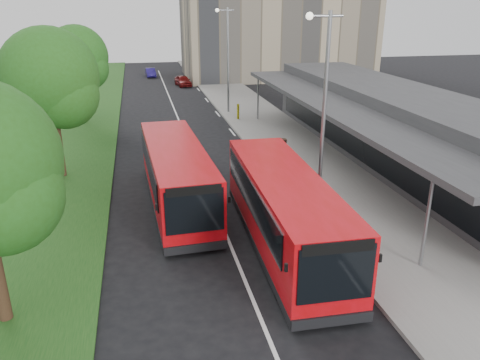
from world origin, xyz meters
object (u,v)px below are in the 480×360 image
object	(u,v)px
tree_mid	(50,83)
bollard	(238,112)
lamp_post_near	(323,103)
tree_far	(77,61)
lamp_post_far	(227,54)
bus_main	(284,211)
bus_second	(177,176)
car_far	(151,73)
litter_bin	(282,147)
car_near	(183,81)

from	to	relation	value
tree_mid	bollard	size ratio (longest dim) A/B	6.51
tree_mid	lamp_post_near	bearing A→B (deg)	-32.36
lamp_post_near	tree_mid	bearing A→B (deg)	147.64
tree_far	bollard	xyz separation A→B (m)	(11.43, -1.80, -3.85)
lamp_post_near	lamp_post_far	distance (m)	20.00
lamp_post_far	bus_main	xyz separation A→B (m)	(-2.24, -22.53, -3.29)
tree_far	bus_second	distance (m)	18.06
tree_far	car_far	bearing A→B (deg)	76.08
lamp_post_far	bus_main	bearing A→B (deg)	-95.68
bus_main	litter_bin	bearing A→B (deg)	74.77
tree_far	lamp_post_far	world-z (taller)	lamp_post_far
tree_far	lamp_post_near	size ratio (longest dim) A/B	0.89
tree_mid	lamp_post_far	distance (m)	17.07
lamp_post_near	car_near	size ratio (longest dim) A/B	2.37
tree_far	lamp_post_near	distance (m)	22.06
tree_mid	car_far	distance (m)	36.09
lamp_post_far	bollard	world-z (taller)	lamp_post_far
tree_far	litter_bin	bearing A→B (deg)	-43.40
lamp_post_near	bollard	world-z (taller)	lamp_post_near
bus_second	bollard	bearing A→B (deg)	65.94
bus_main	car_far	world-z (taller)	bus_main
bus_main	car_near	xyz separation A→B (m)	(0.11, 37.15, -0.85)
tree_mid	litter_bin	bearing A→B (deg)	3.19
tree_mid	bus_second	bearing A→B (deg)	-41.98
lamp_post_far	car_far	distance (m)	23.42
tree_far	car_far	distance (m)	24.41
tree_far	lamp_post_near	world-z (taller)	lamp_post_near
lamp_post_far	car_near	bearing A→B (deg)	98.30
bus_main	car_near	size ratio (longest dim) A/B	2.92
lamp_post_near	car_far	world-z (taller)	lamp_post_near
car_far	bus_main	bearing A→B (deg)	-89.51
tree_far	tree_mid	bearing A→B (deg)	-90.00
litter_bin	lamp_post_far	bearing A→B (deg)	93.98
lamp_post_far	car_far	xyz separation A→B (m)	(-5.34, 22.42, -4.20)
bus_main	bollard	xyz separation A→B (m)	(2.55, 19.79, -0.70)
car_near	bollard	bearing A→B (deg)	-90.47
car_far	tree_far	bearing A→B (deg)	-107.37
bus_main	bus_second	size ratio (longest dim) A/B	1.02
bollard	car_far	size ratio (longest dim) A/B	0.36
lamp_post_near	bus_main	bearing A→B (deg)	-131.50
car_near	car_far	world-z (taller)	car_near
litter_bin	car_near	bearing A→B (deg)	96.34
lamp_post_far	tree_far	bearing A→B (deg)	-175.13
bus_second	bollard	world-z (taller)	bus_second
tree_mid	bus_main	distance (m)	13.51
tree_far	lamp_post_far	bearing A→B (deg)	4.87
lamp_post_near	bus_main	xyz separation A→B (m)	(-2.24, -2.53, -3.29)
bus_main	litter_bin	xyz separation A→B (m)	(3.10, 10.25, -0.79)
litter_bin	car_near	distance (m)	27.06
litter_bin	car_far	distance (m)	35.25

